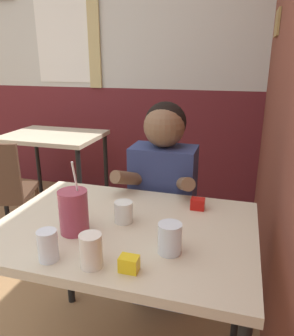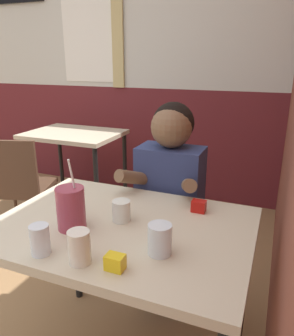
% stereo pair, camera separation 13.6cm
% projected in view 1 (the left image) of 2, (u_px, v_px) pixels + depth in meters
% --- Properties ---
extents(brick_wall_right, '(0.08, 4.48, 2.70)m').
position_uv_depth(brick_wall_right, '(291.00, 64.00, 1.70)').
color(brick_wall_right, brown).
rests_on(brick_wall_right, ground_plane).
extents(back_wall, '(5.69, 0.09, 2.70)m').
position_uv_depth(back_wall, '(124.00, 61.00, 3.22)').
color(back_wall, silver).
rests_on(back_wall, ground_plane).
extents(main_table, '(1.02, 0.74, 0.75)m').
position_uv_depth(main_table, '(125.00, 241.00, 1.32)').
color(main_table, beige).
rests_on(main_table, ground_plane).
extents(background_table, '(0.83, 0.62, 0.75)m').
position_uv_depth(background_table, '(54.00, 144.00, 2.92)').
color(background_table, beige).
rests_on(background_table, ground_plane).
extents(person_seated, '(0.42, 0.41, 1.17)m').
position_uv_depth(person_seated, '(163.00, 203.00, 1.79)').
color(person_seated, navy).
rests_on(person_seated, ground_plane).
extents(cocktail_pitcher, '(0.11, 0.11, 0.29)m').
position_uv_depth(cocktail_pitcher, '(74.00, 212.00, 1.23)').
color(cocktail_pitcher, '#99384C').
rests_on(cocktail_pitcher, main_table).
extents(glass_near_pitcher, '(0.07, 0.07, 0.11)m').
position_uv_depth(glass_near_pitcher, '(48.00, 246.00, 1.06)').
color(glass_near_pitcher, silver).
rests_on(glass_near_pitcher, main_table).
extents(glass_center, '(0.07, 0.07, 0.09)m').
position_uv_depth(glass_center, '(124.00, 212.00, 1.32)').
color(glass_center, silver).
rests_on(glass_center, main_table).
extents(glass_far_side, '(0.07, 0.07, 0.11)m').
position_uv_depth(glass_far_side, '(91.00, 251.00, 1.03)').
color(glass_far_side, silver).
rests_on(glass_far_side, main_table).
extents(glass_by_brick, '(0.08, 0.08, 0.11)m').
position_uv_depth(glass_by_brick, '(170.00, 238.00, 1.10)').
color(glass_by_brick, silver).
rests_on(glass_by_brick, main_table).
extents(condiment_ketchup, '(0.06, 0.04, 0.05)m').
position_uv_depth(condiment_ketchup, '(198.00, 204.00, 1.43)').
color(condiment_ketchup, '#B7140F').
rests_on(condiment_ketchup, main_table).
extents(condiment_mustard, '(0.06, 0.04, 0.05)m').
position_uv_depth(condiment_mustard, '(129.00, 264.00, 1.01)').
color(condiment_mustard, yellow).
rests_on(condiment_mustard, main_table).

